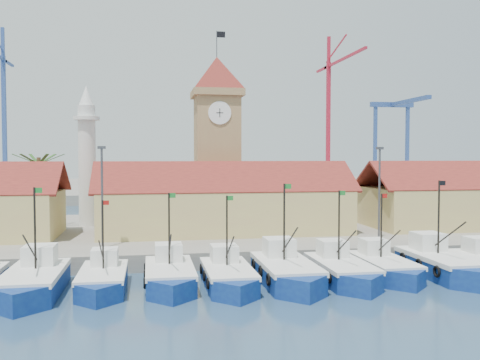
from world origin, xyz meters
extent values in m
plane|color=navy|center=(0.00, 0.00, 0.00)|extent=(400.00, 400.00, 0.00)
cube|color=gray|center=(0.00, 24.00, 0.75)|extent=(140.00, 32.00, 1.50)
cube|color=gray|center=(0.00, 110.00, 1.00)|extent=(240.00, 80.00, 2.00)
cube|color=navy|center=(-15.90, 2.54, 0.53)|extent=(3.72, 8.43, 1.92)
cube|color=navy|center=(-15.90, -1.68, 0.53)|extent=(3.72, 3.72, 1.92)
cube|color=silver|center=(-15.90, 2.54, 1.49)|extent=(3.80, 8.66, 0.37)
cube|color=silver|center=(-15.90, 4.65, 2.34)|extent=(2.23, 2.34, 1.49)
cylinder|color=black|center=(-15.90, 3.07, 4.47)|extent=(0.15, 0.15, 5.96)
cube|color=#197226|center=(-15.63, 3.07, 7.24)|extent=(0.53, 0.02, 0.37)
cube|color=navy|center=(-11.26, 2.92, 0.46)|extent=(3.22, 7.30, 1.66)
cube|color=navy|center=(-11.26, -0.73, 0.46)|extent=(3.22, 3.22, 1.66)
cube|color=silver|center=(-11.26, 2.92, 1.29)|extent=(3.29, 7.50, 0.32)
cube|color=silver|center=(-11.26, 4.74, 2.03)|extent=(1.93, 2.03, 1.29)
cylinder|color=black|center=(-11.26, 3.38, 3.87)|extent=(0.13, 0.13, 5.16)
cube|color=#A5140F|center=(-11.03, 3.38, 6.26)|extent=(0.46, 0.02, 0.32)
cube|color=navy|center=(-6.46, 3.17, 0.49)|extent=(3.45, 7.82, 1.78)
cube|color=navy|center=(-6.46, -0.74, 0.49)|extent=(3.45, 3.45, 1.78)
cube|color=silver|center=(-6.46, 3.17, 1.38)|extent=(3.52, 8.03, 0.35)
cube|color=silver|center=(-6.46, 5.12, 2.17)|extent=(2.07, 2.17, 1.38)
cylinder|color=black|center=(-6.46, 3.66, 4.14)|extent=(0.14, 0.14, 5.53)
cube|color=#197226|center=(-6.21, 3.66, 6.71)|extent=(0.49, 0.02, 0.35)
cube|color=navy|center=(-2.22, 2.29, 0.48)|extent=(3.36, 7.60, 1.73)
cube|color=navy|center=(-2.22, -1.51, 0.48)|extent=(3.36, 3.36, 1.73)
cube|color=silver|center=(-2.22, 2.29, 1.34)|extent=(3.43, 7.81, 0.34)
cube|color=silver|center=(-2.22, 4.19, 2.11)|extent=(2.01, 2.11, 1.34)
cylinder|color=black|center=(-2.22, 2.77, 4.03)|extent=(0.13, 0.13, 5.37)
cube|color=#197226|center=(-1.98, 2.77, 6.52)|extent=(0.48, 0.02, 0.34)
cube|color=navy|center=(2.26, 2.58, 0.54)|extent=(3.77, 8.54, 1.94)
cube|color=navy|center=(2.26, -1.69, 0.54)|extent=(3.77, 3.77, 1.94)
cube|color=silver|center=(2.26, 2.58, 1.51)|extent=(3.85, 8.78, 0.38)
cube|color=silver|center=(2.26, 4.72, 2.37)|extent=(2.26, 2.37, 1.51)
cylinder|color=black|center=(2.26, 3.12, 4.53)|extent=(0.15, 0.15, 6.04)
cube|color=#197226|center=(2.53, 3.12, 7.33)|extent=(0.54, 0.02, 0.38)
cube|color=navy|center=(6.63, 2.54, 0.50)|extent=(3.49, 7.90, 1.80)
cube|color=navy|center=(6.63, -1.41, 0.50)|extent=(3.49, 3.49, 1.80)
cube|color=silver|center=(6.63, 2.54, 1.40)|extent=(3.56, 8.12, 0.35)
cube|color=silver|center=(6.63, 4.52, 2.19)|extent=(2.09, 2.19, 1.40)
cylinder|color=black|center=(6.63, 3.04, 4.19)|extent=(0.14, 0.14, 5.58)
cube|color=#197226|center=(6.88, 3.04, 6.78)|extent=(0.50, 0.02, 0.35)
cube|color=navy|center=(10.52, 3.41, 0.47)|extent=(3.32, 7.51, 1.71)
cube|color=navy|center=(10.52, -0.35, 0.47)|extent=(3.32, 3.32, 1.71)
cube|color=silver|center=(10.52, 3.41, 1.33)|extent=(3.39, 7.72, 0.33)
cube|color=silver|center=(10.52, 5.29, 2.09)|extent=(1.99, 2.09, 1.33)
cylinder|color=black|center=(10.52, 3.88, 3.98)|extent=(0.13, 0.13, 5.31)
cube|color=#A5140F|center=(10.76, 3.88, 6.45)|extent=(0.47, 0.02, 0.33)
cube|color=navy|center=(15.32, 2.98, 0.55)|extent=(3.84, 8.68, 1.97)
cube|color=navy|center=(15.32, -1.36, 0.55)|extent=(3.83, 3.83, 1.97)
cube|color=silver|center=(15.32, 2.98, 1.53)|extent=(3.91, 8.92, 0.38)
cube|color=silver|center=(15.32, 5.15, 2.41)|extent=(2.30, 2.41, 1.53)
cylinder|color=black|center=(15.32, 3.53, 4.60)|extent=(0.15, 0.15, 6.14)
cube|color=black|center=(15.60, 3.53, 7.45)|extent=(0.55, 0.02, 0.38)
cube|color=silver|center=(19.60, 4.46, 2.11)|extent=(2.02, 2.11, 1.34)
cube|color=tan|center=(0.00, 20.00, 3.75)|extent=(26.00, 10.00, 4.50)
cube|color=maroon|center=(0.00, 17.50, 7.50)|extent=(27.04, 5.13, 3.21)
cube|color=maroon|center=(0.00, 22.50, 7.50)|extent=(27.04, 5.13, 3.21)
cube|color=#9E8151|center=(0.00, 26.00, 9.00)|extent=(5.00, 5.00, 15.00)
cube|color=#9E8151|center=(0.00, 26.00, 16.90)|extent=(5.80, 5.80, 0.80)
pyramid|color=maroon|center=(0.00, 26.00, 19.20)|extent=(5.80, 5.80, 4.00)
cylinder|color=white|center=(0.00, 23.45, 14.50)|extent=(2.60, 0.15, 2.60)
cube|color=black|center=(0.00, 23.37, 14.50)|extent=(0.08, 0.02, 1.00)
cube|color=black|center=(0.00, 23.37, 14.50)|extent=(0.80, 0.02, 0.08)
cylinder|color=#3F3F44|center=(0.00, 26.00, 22.70)|extent=(0.10, 0.10, 3.00)
cube|color=black|center=(0.50, 26.00, 23.80)|extent=(1.00, 0.03, 0.70)
cylinder|color=silver|center=(-15.00, 28.00, 8.50)|extent=(2.00, 2.00, 14.00)
cylinder|color=silver|center=(-15.00, 28.00, 14.00)|extent=(3.00, 3.00, 0.40)
cone|color=silver|center=(-15.00, 28.00, 16.60)|extent=(1.80, 1.80, 2.40)
cylinder|color=brown|center=(-20.00, 26.00, 5.50)|extent=(0.44, 0.44, 8.00)
cube|color=#264F1B|center=(-18.60, 26.00, 9.30)|extent=(2.80, 0.35, 1.18)
cube|color=#264F1B|center=(-19.30, 27.21, 9.30)|extent=(1.71, 2.60, 1.18)
cube|color=#264F1B|center=(-20.70, 27.21, 9.30)|extent=(1.71, 2.60, 1.18)
cube|color=#264F1B|center=(-21.40, 26.00, 9.30)|extent=(2.80, 0.35, 1.18)
cube|color=#264F1B|center=(-20.70, 24.79, 9.30)|extent=(1.71, 2.60, 1.18)
cube|color=#264F1B|center=(-19.30, 24.79, 9.30)|extent=(1.71, 2.60, 1.18)
cylinder|color=#3F3F44|center=(-12.00, 12.00, 6.00)|extent=(0.20, 0.20, 9.00)
cube|color=#3F3F44|center=(-12.00, 12.00, 10.40)|extent=(0.70, 0.25, 0.25)
cylinder|color=#3F3F44|center=(14.00, 12.00, 6.00)|extent=(0.20, 0.20, 9.00)
cube|color=#3F3F44|center=(14.00, 12.00, 10.40)|extent=(0.70, 0.25, 0.25)
cube|color=#2F4E92|center=(-44.02, 108.00, 18.50)|extent=(1.00, 1.00, 33.01)
cube|color=#2F4E92|center=(-44.02, 113.00, 34.01)|extent=(0.60, 10.00, 0.60)
cube|color=#2F4E92|center=(-44.02, 108.00, 38.51)|extent=(0.80, 0.80, 7.00)
cube|color=#B51B31|center=(40.98, 105.00, 18.61)|extent=(1.00, 1.00, 33.23)
cube|color=#B51B31|center=(40.98, 93.60, 34.23)|extent=(0.60, 28.51, 0.60)
cube|color=#B51B31|center=(40.98, 110.00, 34.23)|extent=(0.60, 10.00, 0.60)
cube|color=#B51B31|center=(40.98, 105.00, 38.73)|extent=(0.80, 0.80, 7.00)
cube|color=#2F4E92|center=(57.00, 110.00, 13.00)|extent=(0.90, 0.90, 22.00)
cube|color=#2F4E92|center=(67.00, 110.00, 13.00)|extent=(0.90, 0.90, 22.00)
cube|color=#2F4E92|center=(62.00, 110.00, 24.50)|extent=(13.00, 1.40, 1.40)
cube|color=#2F4E92|center=(62.00, 100.00, 24.50)|extent=(1.40, 22.00, 1.00)
camera|label=1|loc=(-7.94, -36.38, 9.68)|focal=40.00mm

